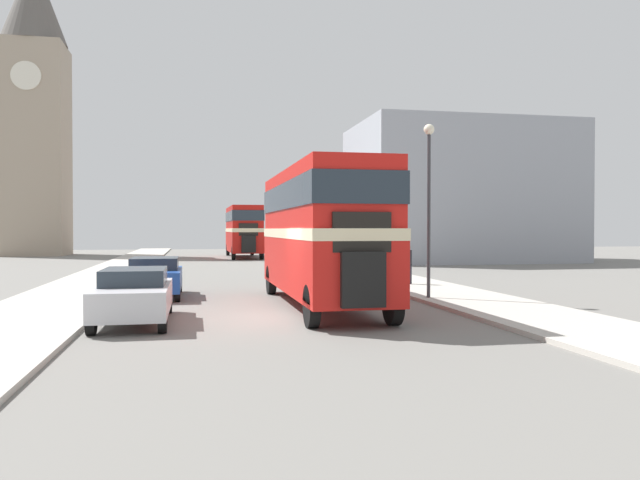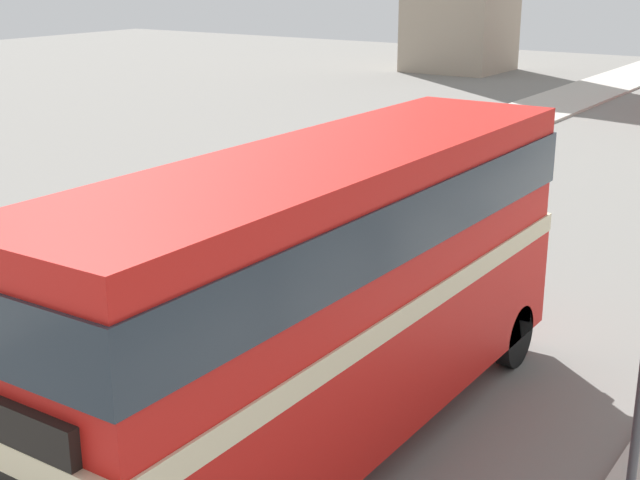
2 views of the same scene
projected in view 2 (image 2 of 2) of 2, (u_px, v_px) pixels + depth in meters
name	position (u px, v px, depth m)	size (l,w,h in m)	color
double_decker_bus	(329.00, 280.00, 11.68)	(2.40, 10.19, 4.25)	red
car_parked_mid	(216.00, 260.00, 18.04)	(1.85, 4.09, 1.41)	#1E479E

